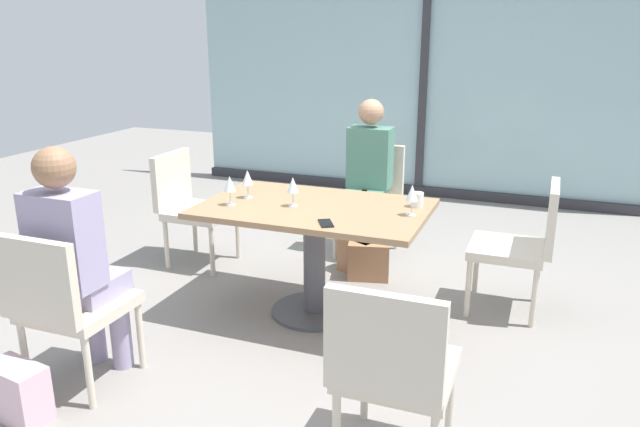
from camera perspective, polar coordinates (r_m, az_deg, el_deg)
ground_plane at (r=4.04m, az=-0.52°, el=-9.24°), size 12.00×12.00×0.00m
window_wall_backdrop at (r=6.72m, az=9.71°, el=11.87°), size 5.25×0.10×2.70m
dining_table_main at (r=3.83m, az=-0.54°, el=-1.74°), size 1.40×0.89×0.73m
chair_near_window at (r=4.99m, az=4.79°, el=1.96°), size 0.46×0.51×0.87m
chair_front_left at (r=3.29m, az=-22.88°, el=-7.55°), size 0.46×0.50×0.87m
chair_far_left at (r=4.82m, az=-12.11°, el=1.09°), size 0.50×0.46×0.87m
chair_front_right at (r=2.52m, az=6.81°, el=-13.93°), size 0.46×0.50×0.87m
chair_far_right at (r=4.08m, az=18.55°, el=-2.36°), size 0.50×0.46×0.87m
person_near_window at (r=4.84m, az=4.48°, el=3.98°), size 0.34×0.39×1.26m
person_front_left at (r=3.28m, az=-21.99°, el=-3.62°), size 0.34×0.39×1.26m
wine_glass_0 at (r=3.73m, az=-2.56°, el=2.63°), size 0.07×0.07×0.18m
wine_glass_1 at (r=3.94m, az=-6.81°, el=3.32°), size 0.07×0.07×0.18m
wine_glass_2 at (r=3.79m, az=-8.45°, el=2.71°), size 0.07×0.07×0.18m
wine_glass_3 at (r=3.58m, az=8.62°, el=1.84°), size 0.07×0.07×0.18m
coffee_cup at (r=3.79m, az=9.11°, el=1.29°), size 0.08×0.08×0.09m
cell_phone_on_table at (r=3.42m, az=0.56°, el=-0.92°), size 0.13×0.16×0.01m
handbag_0 at (r=4.61m, az=3.60°, el=-3.94°), size 0.34×0.28×0.28m
handbag_1 at (r=3.31m, az=-26.44°, el=-14.77°), size 0.32×0.21×0.28m
handbag_2 at (r=4.51m, az=4.57°, el=-4.46°), size 0.33×0.23×0.28m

